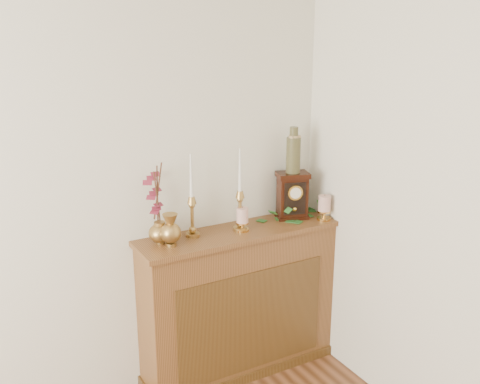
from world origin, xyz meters
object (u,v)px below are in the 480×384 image
ginger_jar (155,206)px  mantel_clock (292,196)px  candlestick_left (192,210)px  candlestick_center (240,204)px  bud_vase (171,231)px  ceramic_vase (293,152)px

ginger_jar → mantel_clock: (0.88, -0.04, -0.07)m
candlestick_left → candlestick_center: 0.29m
bud_vase → ginger_jar: 0.16m
candlestick_left → ginger_jar: size_ratio=1.03×
bud_vase → ginger_jar: bearing=111.6°
bud_vase → candlestick_center: bearing=4.0°
candlestick_left → mantel_clock: size_ratio=1.66×
bud_vase → mantel_clock: (0.84, 0.07, 0.05)m
bud_vase → ginger_jar: (-0.04, 0.10, 0.12)m
bud_vase → mantel_clock: bearing=4.7°
candlestick_center → ceramic_vase: ceramic_vase is taller
mantel_clock → ceramic_vase: bearing=90.0°
candlestick_center → ginger_jar: (-0.49, 0.07, 0.05)m
bud_vase → ginger_jar: size_ratio=0.40×
ginger_jar → ceramic_vase: (0.88, -0.03, 0.20)m
bud_vase → ceramic_vase: bearing=4.8°
candlestick_left → ceramic_vase: size_ratio=1.72×
candlestick_center → mantel_clock: bearing=5.4°
bud_vase → mantel_clock: size_ratio=0.64×
candlestick_left → ceramic_vase: 0.72m
candlestick_left → bud_vase: size_ratio=2.60×
bud_vase → ceramic_vase: (0.84, 0.07, 0.32)m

